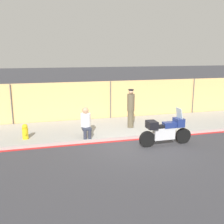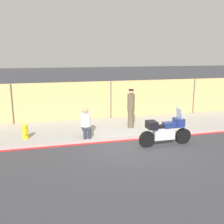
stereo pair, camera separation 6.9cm
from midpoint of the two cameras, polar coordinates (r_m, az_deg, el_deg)
name	(u,v)px [view 1 (the left image)]	position (r m, az deg, el deg)	size (l,w,h in m)	color
ground_plane	(137,146)	(10.71, 5.25, -7.28)	(120.00, 120.00, 0.00)	#38383D
sidewalk	(119,127)	(12.96, 1.43, -3.33)	(37.87, 3.42, 0.14)	#9E9E99
curb_paint_stripe	(131,140)	(11.35, 4.00, -6.08)	(37.87, 0.18, 0.01)	red
storefront_fence	(110,101)	(14.42, -0.55, 2.46)	(35.97, 0.17, 2.17)	#E5B26B
motorcycle	(165,131)	(10.75, 11.34, -3.99)	(2.24, 0.51, 1.51)	black
officer_standing	(131,108)	(12.48, 3.95, 0.88)	(0.35, 0.35, 1.85)	brown
person_seated_on_curb	(86,121)	(11.18, -5.90, -1.92)	(0.43, 0.68, 1.28)	#2D3342
fire_hydrant	(25,132)	(11.51, -18.54, -4.08)	(0.25, 0.31, 0.64)	gold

